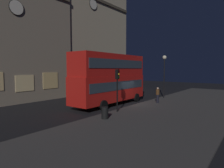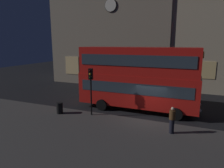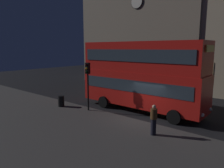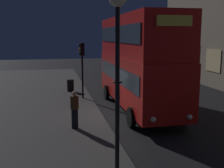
{
  "view_description": "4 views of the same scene",
  "coord_description": "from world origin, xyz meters",
  "views": [
    {
      "loc": [
        -18.37,
        -11.11,
        3.91
      ],
      "look_at": [
        -2.56,
        0.8,
        2.38
      ],
      "focal_mm": 31.35,
      "sensor_mm": 36.0,
      "label": 1
    },
    {
      "loc": [
        3.06,
        -14.85,
        5.81
      ],
      "look_at": [
        -3.62,
        1.24,
        2.26
      ],
      "focal_mm": 32.42,
      "sensor_mm": 36.0,
      "label": 2
    },
    {
      "loc": [
        7.53,
        -12.5,
        4.97
      ],
      "look_at": [
        -4.08,
        1.34,
        1.94
      ],
      "focal_mm": 34.28,
      "sensor_mm": 36.0,
      "label": 3
    },
    {
      "loc": [
        14.49,
        -3.04,
        4.33
      ],
      "look_at": [
        -3.3,
        0.65,
        1.22
      ],
      "focal_mm": 45.01,
      "sensor_mm": 36.0,
      "label": 4
    }
  ],
  "objects": [
    {
      "name": "street_lamp",
      "position": [
        6.24,
        -1.16,
        4.25
      ],
      "size": [
        0.52,
        0.52,
        5.55
      ],
      "color": "black",
      "rests_on": "sidewalk_slab"
    },
    {
      "name": "pedestrian",
      "position": [
        1.94,
        -2.19,
        1.01
      ],
      "size": [
        0.38,
        0.38,
        1.75
      ],
      "rotation": [
        0.0,
        0.0,
        4.93
      ],
      "color": "black",
      "rests_on": "sidewalk_slab"
    },
    {
      "name": "ground_plane",
      "position": [
        0.0,
        0.0,
        0.0
      ],
      "size": [
        80.0,
        80.0,
        0.0
      ],
      "primitive_type": "plane",
      "color": "black"
    },
    {
      "name": "sidewalk_slab",
      "position": [
        0.0,
        -5.11,
        0.06
      ],
      "size": [
        44.0,
        9.11,
        0.12
      ],
      "primitive_type": "cube",
      "color": "#423F3D",
      "rests_on": "ground"
    },
    {
      "name": "double_decker_bus",
      "position": [
        -1.5,
        1.82,
        3.03
      ],
      "size": [
        10.32,
        2.95,
        5.47
      ],
      "rotation": [
        0.0,
        0.0,
        0.0
      ],
      "color": "red",
      "rests_on": "ground"
    },
    {
      "name": "traffic_light_near_kerb",
      "position": [
        -4.41,
        -1.19,
        2.83
      ],
      "size": [
        0.36,
        0.38,
        3.76
      ],
      "rotation": [
        0.0,
        0.0,
        0.18
      ],
      "color": "black",
      "rests_on": "sidewalk_slab"
    },
    {
      "name": "litter_bin",
      "position": [
        -6.99,
        -1.86,
        0.58
      ],
      "size": [
        0.52,
        0.52,
        0.91
      ],
      "primitive_type": "cylinder",
      "color": "black",
      "rests_on": "sidewalk_slab"
    }
  ]
}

